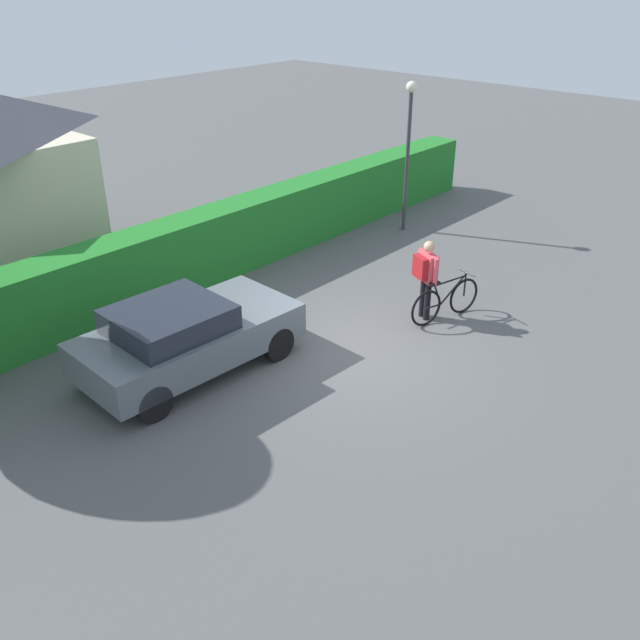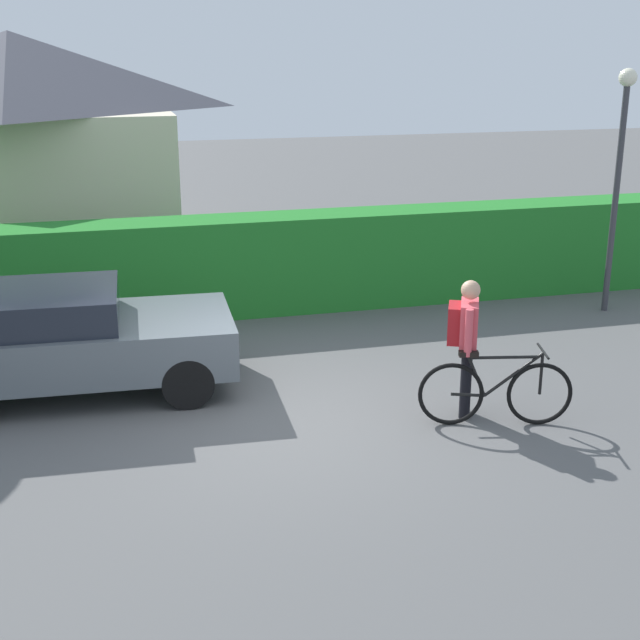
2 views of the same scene
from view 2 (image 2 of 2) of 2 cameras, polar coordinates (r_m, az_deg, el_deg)
ground_plane at (r=10.42m, az=-2.21°, el=-6.63°), size 60.00×60.00×0.00m
hedge_row at (r=14.34m, az=-6.16°, el=3.46°), size 20.22×0.90×1.57m
house_distant at (r=18.54m, az=-18.85°, el=10.52°), size 6.06×4.47×4.43m
parked_car_near at (r=11.49m, az=-15.86°, el=-1.10°), size 3.98×2.02×1.36m
bicycle at (r=10.41m, az=11.24°, el=-4.55°), size 1.74×0.62×0.92m
person_rider at (r=10.40m, az=9.35°, el=-0.94°), size 0.49×0.62×1.66m
street_lamp at (r=14.85m, az=18.76°, el=9.97°), size 0.28×0.28×3.86m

